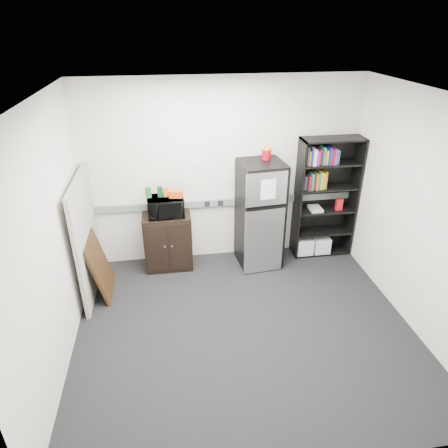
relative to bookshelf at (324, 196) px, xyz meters
name	(u,v)px	position (x,y,z in m)	size (l,w,h in m)	color
floor	(245,327)	(-1.51, -1.57, -0.97)	(4.00, 4.00, 0.00)	black
wall_back	(223,173)	(-1.51, 0.18, 0.38)	(4.00, 0.02, 2.70)	silver
wall_right	(422,217)	(0.49, -1.57, 0.38)	(0.02, 3.50, 2.70)	silver
wall_left	(50,243)	(-3.51, -1.57, 0.38)	(0.02, 3.50, 2.70)	silver
ceiling	(252,98)	(-1.51, -1.57, 1.73)	(4.00, 3.50, 0.02)	white
electrical_raceway	(224,202)	(-1.51, 0.15, -0.07)	(3.92, 0.05, 0.10)	slate
wall_note	(199,161)	(-1.86, 0.18, 0.58)	(0.14, 0.00, 0.10)	white
bookshelf	(324,196)	(0.00, 0.00, 0.00)	(0.90, 0.34, 1.85)	black
cubicle_partition	(86,237)	(-3.41, -0.49, -0.16)	(0.06, 1.30, 1.62)	#9E9A8C
cabinet	(168,241)	(-2.37, -0.07, -0.54)	(0.68, 0.46, 0.85)	black
microwave	(166,207)	(-2.37, -0.08, 0.02)	(0.50, 0.34, 0.28)	black
snack_box_a	(148,192)	(-2.59, -0.05, 0.24)	(0.07, 0.05, 0.15)	#1B6124
snack_box_b	(160,192)	(-2.43, -0.05, 0.24)	(0.07, 0.05, 0.15)	#0C381E
snack_box_c	(166,192)	(-2.35, -0.05, 0.23)	(0.07, 0.05, 0.14)	orange
snack_bag	(176,194)	(-2.21, -0.10, 0.21)	(0.18, 0.10, 0.10)	#CD4414
refrigerator	(260,215)	(-1.02, -0.15, -0.18)	(0.66, 0.68, 1.59)	black
coffee_can	(266,153)	(-0.94, -0.02, 0.71)	(0.13, 0.13, 0.18)	#A70714
framed_poster	(100,266)	(-3.28, -0.59, -0.54)	(0.24, 0.66, 0.84)	black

